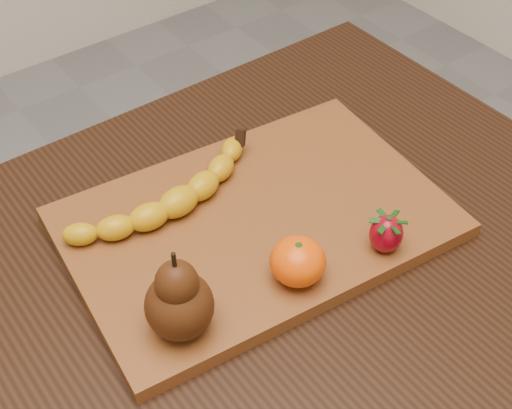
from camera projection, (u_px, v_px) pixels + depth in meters
table at (233, 327)px, 0.89m from camera, size 1.00×0.70×0.76m
cutting_board at (256, 222)px, 0.87m from camera, size 0.48×0.35×0.02m
banana at (178, 202)px, 0.85m from camera, size 0.23×0.08×0.04m
pear at (178, 293)px, 0.71m from camera, size 0.08×0.08×0.11m
mandarin at (298, 261)px, 0.77m from camera, size 0.08×0.08×0.05m
strawberry at (386, 233)px, 0.81m from camera, size 0.05×0.05×0.05m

